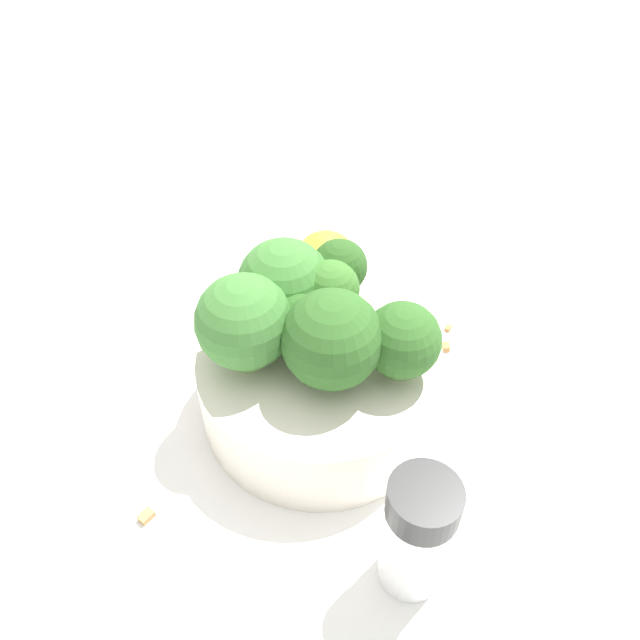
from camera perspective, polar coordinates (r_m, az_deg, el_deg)
ground_plane at (r=0.42m, az=0.00°, el=-8.12°), size 3.00×3.00×0.00m
bowl at (r=0.40m, az=0.00°, el=-5.85°), size 0.15×0.15×0.05m
broccoli_floret_0 at (r=0.35m, az=1.09°, el=-1.83°), size 0.06×0.06×0.06m
broccoli_floret_1 at (r=0.38m, az=-3.28°, el=3.16°), size 0.06×0.06×0.06m
broccoli_floret_2 at (r=0.35m, az=7.49°, el=-2.08°), size 0.04×0.04×0.05m
broccoli_floret_3 at (r=0.37m, az=1.07°, el=2.64°), size 0.04×0.04×0.05m
broccoli_floret_4 at (r=0.36m, az=-6.95°, el=-0.28°), size 0.06×0.06×0.06m
broccoli_floret_5 at (r=0.39m, az=2.43°, el=4.48°), size 0.04×0.04×0.05m
broccoli_floret_6 at (r=0.37m, az=-1.74°, el=0.22°), size 0.03×0.03×0.04m
pepper_shaker at (r=0.33m, az=8.85°, el=-18.81°), size 0.04×0.04×0.08m
lemon_wedge at (r=0.49m, az=0.55°, el=5.28°), size 0.05×0.05×0.05m
almond_crumb_0 at (r=0.46m, az=11.20°, el=-2.24°), size 0.01×0.01×0.01m
almond_crumb_1 at (r=0.48m, az=11.66°, el=-0.61°), size 0.01×0.01×0.01m
almond_crumb_2 at (r=0.38m, az=-15.65°, el=-16.72°), size 0.01×0.01×0.01m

